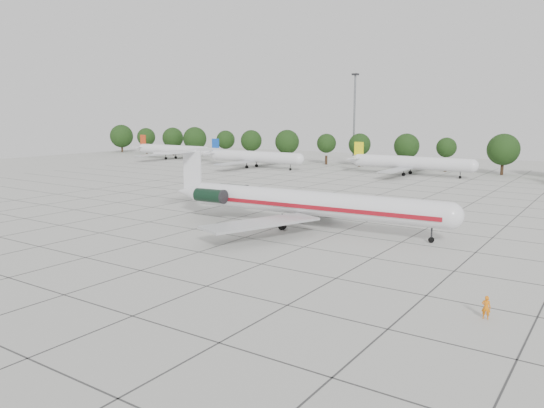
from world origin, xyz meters
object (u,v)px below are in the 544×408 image
object	(u,v)px
bg_airliner_a	(172,150)
floodlight_mast	(354,114)
main_airliner	(296,201)
bg_airliner_b	(254,157)
ground_crew	(486,307)
bg_airliner_c	(411,163)

from	to	relation	value
bg_airliner_a	floodlight_mast	size ratio (longest dim) A/B	1.11
main_airliner	bg_airliner_b	world-z (taller)	main_airliner
ground_crew	bg_airliner_c	xyz separation A→B (m)	(-34.91, 82.62, 2.06)
bg_airliner_a	bg_airliner_b	bearing A→B (deg)	-11.44
main_airliner	floodlight_mast	xyz separation A→B (m)	(-31.78, 83.67, 11.00)
main_airliner	bg_airliner_a	bearing A→B (deg)	138.50
main_airliner	bg_airliner_c	xyz separation A→B (m)	(-7.69, 63.88, -0.38)
bg_airliner_a	bg_airliner_c	bearing A→B (deg)	-0.72
bg_airliner_c	bg_airliner_b	bearing A→B (deg)	-170.74
ground_crew	floodlight_mast	distance (m)	118.95
floodlight_mast	bg_airliner_a	bearing A→B (deg)	-160.68
ground_crew	bg_airliner_c	world-z (taller)	bg_airliner_c
bg_airliner_a	bg_airliner_b	distance (m)	38.10
floodlight_mast	ground_crew	bearing A→B (deg)	-60.05
main_airliner	ground_crew	world-z (taller)	main_airliner
bg_airliner_c	main_airliner	bearing A→B (deg)	-83.13
ground_crew	floodlight_mast	xyz separation A→B (m)	(-59.00, 102.41, 13.43)
bg_airliner_a	bg_airliner_b	xyz separation A→B (m)	(37.35, -7.56, 0.00)
ground_crew	bg_airliner_b	bearing A→B (deg)	-49.14
bg_airliner_c	floodlight_mast	world-z (taller)	floodlight_mast
bg_airliner_b	floodlight_mast	distance (m)	33.04
main_airliner	bg_airliner_c	bearing A→B (deg)	92.56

